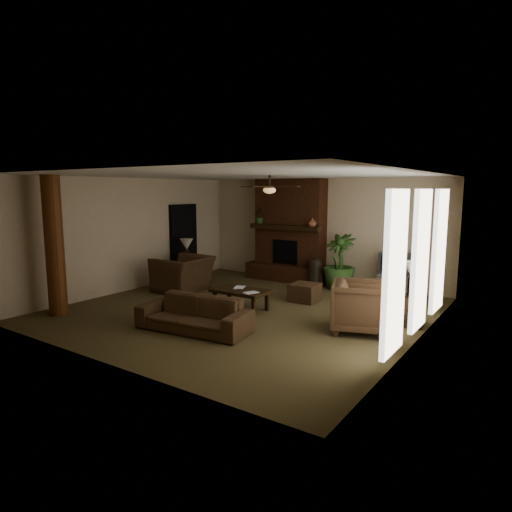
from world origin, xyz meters
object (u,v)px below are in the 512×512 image
Objects in this scene: floor_vase at (315,271)px; sofa at (194,309)px; lamp_left at (187,246)px; lamp_right at (412,272)px; armchair_left at (183,268)px; floor_plant at (339,274)px; coffee_table at (241,292)px; side_table_left at (188,272)px; side_table_right at (410,311)px; tv_stand at (397,285)px; log_column at (54,246)px; ottoman at (305,292)px; armchair_right at (361,304)px.

sofa is at bearing -92.37° from floor_vase.
lamp_left and lamp_right have the same top height.
floor_plant is at bearing 121.82° from armchair_left.
coffee_table is 3.17m from side_table_left.
coffee_table is at bearing 70.24° from armchair_left.
coffee_table is at bearing -96.68° from floor_vase.
side_table_left is (-0.59, 0.83, -0.30)m from armchair_left.
armchair_left is at bearing -52.89° from lamp_left.
lamp_left is 6.13m from side_table_right.
lamp_right is at bearing -73.40° from tv_stand.
tv_stand is 5.50m from lamp_left.
lamp_left is (-3.14, -1.42, 0.57)m from floor_vase.
side_table_right is at bearing 28.36° from log_column.
side_table_right is (0.93, -2.26, 0.03)m from tv_stand.
tv_stand is (1.54, 1.78, 0.05)m from ottoman.
side_table_left is 0.73m from lamp_left.
floor_vase is 0.55× the size of floor_plant.
armchair_right is 0.71× the size of floor_plant.
log_column reaches higher than side_table_right.
armchair_left is 2.37× the size of side_table_left.
lamp_left is at bearing 153.83° from coffee_table.
ottoman is 3.62m from side_table_left.
armchair_left is at bearing 62.71° from armchair_right.
armchair_right is 1.82× the size of side_table_right.
side_table_right is at bearing 15.57° from coffee_table.
armchair_left is 1.06m from side_table_left.
sofa is at bearing 14.40° from log_column.
side_table_right is (6.10, 3.29, -1.12)m from log_column.
floor_vase is at bearing 80.32° from sofa.
sofa is 3.19× the size of lamp_right.
floor_plant is 4.11m from lamp_left.
side_table_left is (0.02, 3.83, -1.12)m from log_column.
floor_vase is (-0.46, 1.42, 0.23)m from ottoman.
armchair_left reaches higher than floor_vase.
armchair_right is at bearing 23.72° from log_column.
lamp_left reaches higher than tv_stand.
floor_vase is 3.49m from side_table_right.
log_column is 3.79m from lamp_left.
armchair_left is 1.05m from lamp_left.
side_table_left is (-5.45, 1.42, -0.23)m from armchair_right.
sofa is 3.77× the size of side_table_left.
lamp_left reaches higher than floor_vase.
lamp_left is at bearing 175.52° from side_table_right.
armchair_left is at bearing -139.51° from floor_vase.
tv_stand reaches higher than ottoman.
armchair_left reaches higher than side_table_right.
floor_plant is 3.14m from lamp_right.
armchair_right is 1.20m from lamp_right.
floor_plant is at bearing 22.46° from lamp_left.
side_table_left is at bearing 152.97° from coffee_table.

